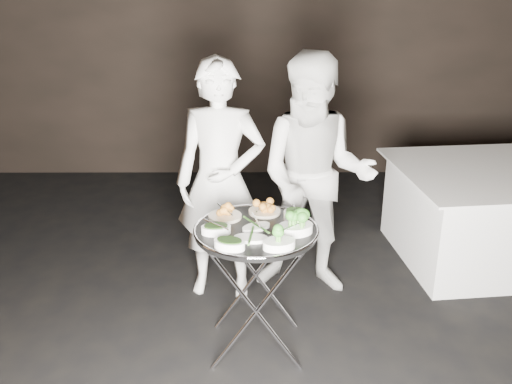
{
  "coord_description": "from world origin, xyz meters",
  "views": [
    {
      "loc": [
        0.07,
        -2.53,
        2.14
      ],
      "look_at": [
        0.08,
        0.49,
        0.95
      ],
      "focal_mm": 40.0,
      "sensor_mm": 36.0,
      "label": 1
    }
  ],
  "objects_px": {
    "waiter_left": "(220,182)",
    "dining_table": "(479,215)",
    "tray_stand": "(256,284)",
    "serving_tray": "(256,231)",
    "waiter_right": "(315,178)"
  },
  "relations": [
    {
      "from": "waiter_left",
      "to": "dining_table",
      "type": "relative_size",
      "value": 1.28
    },
    {
      "from": "tray_stand",
      "to": "serving_tray",
      "type": "bearing_deg",
      "value": -90.0
    },
    {
      "from": "tray_stand",
      "to": "dining_table",
      "type": "distance_m",
      "value": 2.07
    },
    {
      "from": "waiter_right",
      "to": "dining_table",
      "type": "bearing_deg",
      "value": 28.19
    },
    {
      "from": "serving_tray",
      "to": "waiter_right",
      "type": "distance_m",
      "value": 0.81
    },
    {
      "from": "serving_tray",
      "to": "tray_stand",
      "type": "bearing_deg",
      "value": 90.0
    },
    {
      "from": "waiter_left",
      "to": "waiter_right",
      "type": "height_order",
      "value": "waiter_right"
    },
    {
      "from": "waiter_right",
      "to": "dining_table",
      "type": "height_order",
      "value": "waiter_right"
    },
    {
      "from": "tray_stand",
      "to": "serving_tray",
      "type": "height_order",
      "value": "serving_tray"
    },
    {
      "from": "serving_tray",
      "to": "waiter_left",
      "type": "distance_m",
      "value": 0.71
    },
    {
      "from": "waiter_right",
      "to": "serving_tray",
      "type": "bearing_deg",
      "value": -109.22
    },
    {
      "from": "waiter_left",
      "to": "waiter_right",
      "type": "bearing_deg",
      "value": 8.78
    },
    {
      "from": "dining_table",
      "to": "serving_tray",
      "type": "bearing_deg",
      "value": -146.62
    },
    {
      "from": "tray_stand",
      "to": "waiter_right",
      "type": "relative_size",
      "value": 0.46
    },
    {
      "from": "tray_stand",
      "to": "serving_tray",
      "type": "relative_size",
      "value": 1.1
    }
  ]
}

